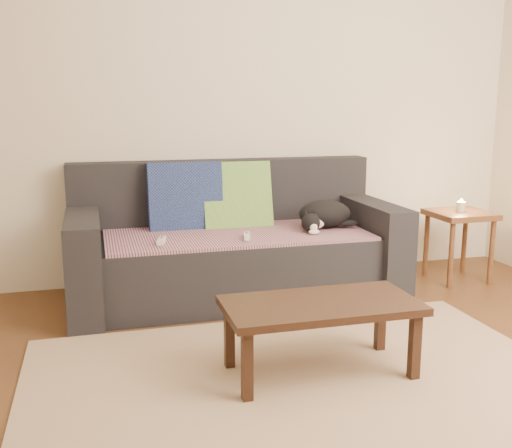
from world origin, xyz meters
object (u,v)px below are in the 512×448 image
wii_remote_a (161,241)px  side_table (460,224)px  sofa (234,249)px  cat (324,215)px  wii_remote_b (247,236)px  coffee_table (321,311)px

wii_remote_a → side_table: 2.14m
sofa → cat: 0.64m
wii_remote_a → wii_remote_b: same height
sofa → side_table: bearing=-3.4°
sofa → wii_remote_b: sofa is taller
cat → wii_remote_b: size_ratio=2.85×
wii_remote_b → coffee_table: 1.03m
sofa → wii_remote_a: size_ratio=14.00×
sofa → wii_remote_b: size_ratio=14.00×
cat → coffee_table: cat is taller
side_table → wii_remote_b: bearing=-173.9°
wii_remote_a → wii_remote_b: (0.52, -0.01, 0.00)m
wii_remote_b → wii_remote_a: bearing=101.7°
side_table → coffee_table: side_table is taller
cat → side_table: size_ratio=0.85×
wii_remote_a → sofa: bearing=-48.3°
coffee_table → cat: bearing=68.0°
sofa → side_table: size_ratio=4.19×
wii_remote_b → side_table: 1.62m
cat → side_table: bearing=-6.3°
cat → wii_remote_b: 0.60m
cat → sofa: bearing=165.0°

